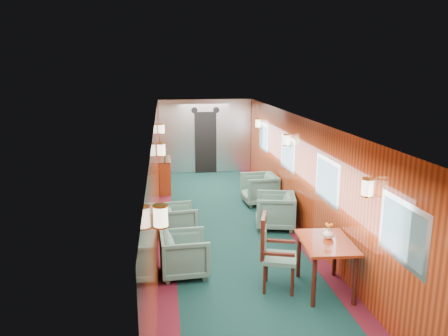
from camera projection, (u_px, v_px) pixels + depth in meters
name	position (u px, v px, depth m)	size (l,w,h in m)	color
room	(235.00, 161.00, 8.41)	(12.00, 12.10, 2.40)	black
bulkhead	(205.00, 137.00, 14.21)	(2.98, 0.17, 2.39)	silver
windows_right	(305.00, 165.00, 8.89)	(0.02, 8.60, 0.80)	silver
wall_sconces	(230.00, 148.00, 8.92)	(2.97, 7.97, 0.25)	#FFF2C6
dining_table	(326.00, 249.00, 6.68)	(0.83, 1.13, 0.81)	maroon
side_chair	(272.00, 249.00, 6.75)	(0.66, 0.68, 1.20)	#1A3E38
credenza	(165.00, 175.00, 12.15)	(0.32, 1.03, 1.20)	maroon
flower_vase	(328.00, 233.00, 6.74)	(0.17, 0.17, 0.17)	silver
armchair_left_near	(185.00, 254.00, 7.27)	(0.76, 0.79, 0.72)	#1A3E38
armchair_left_far	(179.00, 220.00, 9.04)	(0.68, 0.70, 0.64)	#1A3E38
armchair_right_near	(275.00, 211.00, 9.40)	(0.81, 0.83, 0.76)	#1A3E38
armchair_right_far	(259.00, 189.00, 11.06)	(0.82, 0.84, 0.76)	#1A3E38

